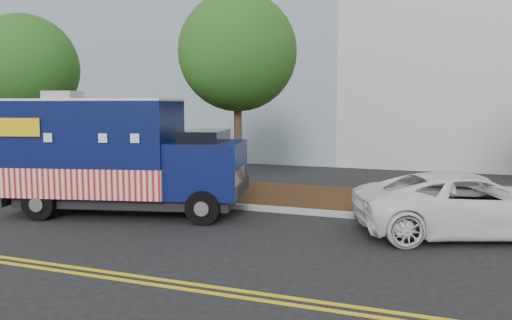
% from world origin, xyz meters
% --- Properties ---
extents(ground, '(120.00, 120.00, 0.00)m').
position_xyz_m(ground, '(0.00, 0.00, 0.00)').
color(ground, black).
rests_on(ground, ground).
extents(curb, '(120.00, 0.18, 0.15)m').
position_xyz_m(curb, '(0.00, 1.40, 0.07)').
color(curb, '#9E9E99').
rests_on(curb, ground).
extents(mulch_strip, '(120.00, 4.00, 0.15)m').
position_xyz_m(mulch_strip, '(0.00, 3.50, 0.07)').
color(mulch_strip, black).
rests_on(mulch_strip, ground).
extents(centerline_near, '(120.00, 0.10, 0.01)m').
position_xyz_m(centerline_near, '(0.00, -4.45, 0.01)').
color(centerline_near, gold).
rests_on(centerline_near, ground).
extents(centerline_far, '(120.00, 0.10, 0.01)m').
position_xyz_m(centerline_far, '(0.00, -4.70, 0.01)').
color(centerline_far, gold).
rests_on(centerline_far, ground).
extents(tree_a, '(3.96, 3.96, 6.32)m').
position_xyz_m(tree_a, '(-7.89, 2.97, 4.33)').
color(tree_a, '#38281C').
rests_on(tree_a, ground).
extents(tree_b, '(3.86, 3.86, 6.61)m').
position_xyz_m(tree_b, '(0.42, 3.65, 4.67)').
color(tree_b, '#38281C').
rests_on(tree_b, ground).
extents(sign_post, '(0.06, 0.06, 2.40)m').
position_xyz_m(sign_post, '(-3.80, 1.94, 1.20)').
color(sign_post, '#473828').
rests_on(sign_post, ground).
extents(food_truck, '(6.70, 3.75, 3.34)m').
position_xyz_m(food_truck, '(-1.53, -0.26, 1.51)').
color(food_truck, black).
rests_on(food_truck, ground).
extents(white_car, '(5.67, 4.11, 1.43)m').
position_xyz_m(white_car, '(7.42, 0.60, 0.72)').
color(white_car, white).
rests_on(white_car, ground).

